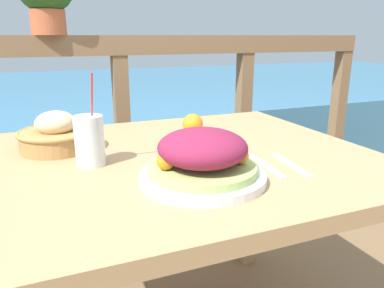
# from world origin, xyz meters

# --- Properties ---
(patio_table) EXTENTS (1.04, 0.91, 0.70)m
(patio_table) POSITION_xyz_m (0.00, 0.00, 0.61)
(patio_table) COLOR tan
(patio_table) RESTS_ON ground_plane
(railing_fence) EXTENTS (2.80, 0.08, 1.03)m
(railing_fence) POSITION_xyz_m (0.00, 0.86, 0.71)
(railing_fence) COLOR brown
(railing_fence) RESTS_ON ground_plane
(sea_backdrop) EXTENTS (12.00, 4.00, 0.50)m
(sea_backdrop) POSITION_xyz_m (0.00, 3.36, 0.25)
(sea_backdrop) COLOR teal
(sea_backdrop) RESTS_ON ground_plane
(salad_plate) EXTENTS (0.29, 0.29, 0.12)m
(salad_plate) POSITION_xyz_m (-0.04, -0.20, 0.76)
(salad_plate) COLOR silver
(salad_plate) RESTS_ON patio_table
(drink_glass) EXTENTS (0.07, 0.08, 0.24)m
(drink_glass) POSITION_xyz_m (-0.26, 0.01, 0.77)
(drink_glass) COLOR silver
(drink_glass) RESTS_ON patio_table
(bread_basket) EXTENTS (0.22, 0.22, 0.11)m
(bread_basket) POSITION_xyz_m (-0.33, 0.18, 0.75)
(bread_basket) COLOR #AD7F47
(bread_basket) RESTS_ON patio_table
(fork) EXTENTS (0.04, 0.18, 0.00)m
(fork) POSITION_xyz_m (0.15, -0.18, 0.71)
(fork) COLOR silver
(fork) RESTS_ON patio_table
(knife) EXTENTS (0.04, 0.18, 0.00)m
(knife) POSITION_xyz_m (0.22, -0.19, 0.71)
(knife) COLOR silver
(knife) RESTS_ON patio_table
(orange_near_basket) EXTENTS (0.07, 0.07, 0.07)m
(orange_near_basket) POSITION_xyz_m (0.11, 0.20, 0.74)
(orange_near_basket) COLOR orange
(orange_near_basket) RESTS_ON patio_table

